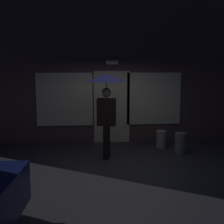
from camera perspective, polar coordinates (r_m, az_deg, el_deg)
ground_plane at (r=6.96m, az=1.62°, el=-10.47°), size 18.00×18.00×0.00m
building_facade at (r=8.91m, az=-0.15°, el=7.74°), size 10.18×0.48×4.31m
person_with_umbrella at (r=7.16m, az=-1.12°, el=3.54°), size 1.00×1.00×2.15m
sidewalk_bollard at (r=8.48m, az=9.75°, el=-5.32°), size 0.29×0.29×0.50m
sidewalk_bollard_2 at (r=8.06m, az=13.41°, el=-5.98°), size 0.30×0.30×0.55m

